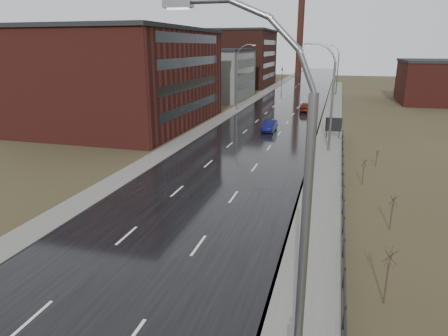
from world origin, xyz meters
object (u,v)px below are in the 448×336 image
Objects in this scene: billboard at (334,125)px; streetlight_main at (291,246)px; car_near at (269,126)px; car_far at (305,107)px.

streetlight_main is at bearing -90.89° from billboard.
car_far reaches higher than car_near.
car_far is at bearing 94.15° from streetlight_main.
car_far is (-4.46, 61.49, -5.24)m from streetlight_main.
streetlight_main is 40.61m from billboard.
car_near is (-7.67, 42.99, -5.31)m from streetlight_main.
streetlight_main is 61.87m from car_far.
car_far is (3.21, 18.50, 0.07)m from car_near.
billboard is 0.57× the size of car_far.
streetlight_main is 2.52× the size of car_far.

